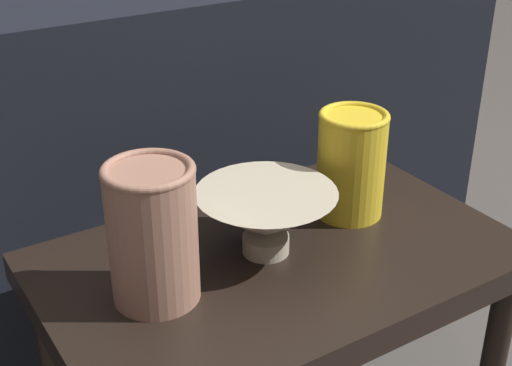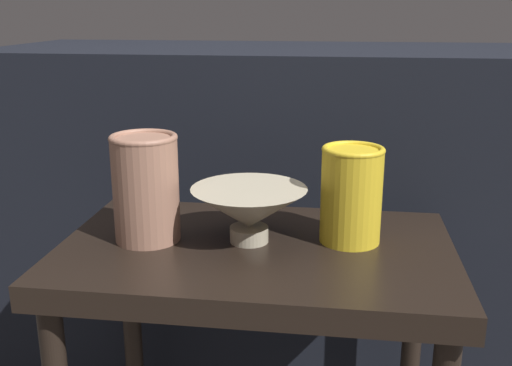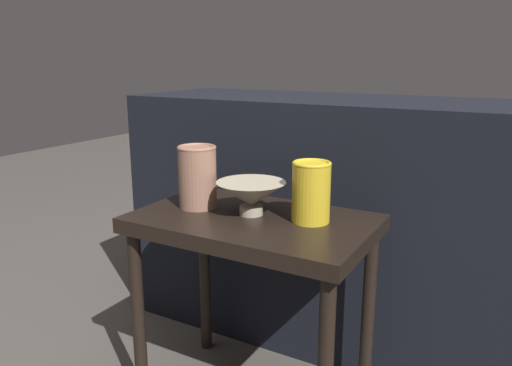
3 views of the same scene
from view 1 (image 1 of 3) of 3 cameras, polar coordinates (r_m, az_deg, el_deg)
table at (r=0.99m, az=1.78°, el=-9.53°), size 0.62×0.39×0.56m
couch_backdrop at (r=1.39m, az=-9.62°, el=-1.17°), size 1.30×0.50×0.83m
bowl at (r=0.92m, az=0.81°, el=-2.61°), size 0.18×0.18×0.09m
vase_textured_left at (r=0.83m, az=-8.32°, el=-3.85°), size 0.11×0.11×0.17m
vase_colorful_right at (r=1.01m, az=7.63°, el=1.62°), size 0.10×0.10×0.16m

